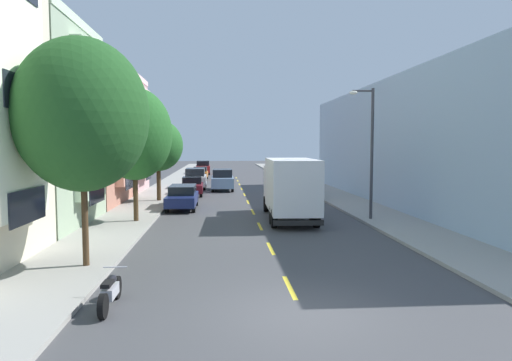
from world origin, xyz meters
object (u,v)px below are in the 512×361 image
at_px(parked_hatchback_orange, 200,173).
at_px(parked_hatchback_burgundy, 192,186).
at_px(street_tree_second, 134,134).
at_px(parked_wagon_navy, 182,196).
at_px(street_tree_nearest, 82,115).
at_px(parked_pickup_silver, 301,187).
at_px(delivery_box_truck, 290,185).
at_px(moving_sky_sedan, 222,179).
at_px(parked_suv_white, 195,178).
at_px(parked_suv_red, 203,167).
at_px(street_lamp, 369,144).
at_px(parked_motorcycle, 110,292).
at_px(street_tree_third, 158,145).

bearing_deg(parked_hatchback_orange, parked_hatchback_burgundy, -89.67).
height_order(street_tree_second, parked_wagon_navy, street_tree_second).
bearing_deg(street_tree_nearest, parked_pickup_silver, 61.98).
relative_size(street_tree_nearest, delivery_box_truck, 0.95).
height_order(street_tree_nearest, street_tree_second, street_tree_nearest).
height_order(parked_hatchback_burgundy, moving_sky_sedan, moving_sky_sedan).
height_order(delivery_box_truck, moving_sky_sedan, delivery_box_truck).
xyz_separation_m(parked_suv_white, moving_sky_sedan, (2.54, -1.77, 0.00)).
xyz_separation_m(parked_suv_red, moving_sky_sedan, (2.64, -23.45, 0.00)).
relative_size(delivery_box_truck, parked_wagon_navy, 1.65).
distance_m(parked_suv_white, moving_sky_sedan, 3.09).
xyz_separation_m(street_lamp, delivery_box_truck, (-4.16, 0.80, -2.26)).
xyz_separation_m(delivery_box_truck, parked_motorcycle, (-6.54, -13.21, -1.50)).
bearing_deg(parked_pickup_silver, street_tree_nearest, -118.02).
relative_size(parked_hatchback_orange, moving_sky_sedan, 0.84).
xyz_separation_m(parked_hatchback_burgundy, parked_suv_red, (-0.14, 27.56, 0.23)).
height_order(moving_sky_sedan, parked_motorcycle, moving_sky_sedan).
xyz_separation_m(parked_pickup_silver, moving_sky_sedan, (-6.14, 6.23, 0.16)).
height_order(street_tree_nearest, parked_wagon_navy, street_tree_nearest).
distance_m(delivery_box_truck, parked_suv_white, 19.68).
bearing_deg(parked_suv_white, street_lamp, -62.16).
bearing_deg(street_tree_nearest, delivery_box_truck, 49.21).
distance_m(parked_wagon_navy, parked_motorcycle, 18.07).
bearing_deg(delivery_box_truck, parked_hatchback_burgundy, 115.46).
bearing_deg(delivery_box_truck, street_tree_nearest, -130.79).
distance_m(street_tree_third, parked_suv_white, 10.87).
height_order(street_tree_nearest, street_lamp, street_tree_nearest).
xyz_separation_m(street_tree_nearest, street_lamp, (12.35, 8.70, -0.89)).
distance_m(parked_hatchback_burgundy, parked_wagon_navy, 7.96).
relative_size(street_tree_third, parked_suv_red, 1.20).
distance_m(parked_hatchback_burgundy, moving_sky_sedan, 4.82).
xyz_separation_m(street_lamp, parked_suv_red, (-10.39, 41.16, -3.18)).
relative_size(street_tree_second, street_tree_third, 1.20).
height_order(street_tree_second, moving_sky_sedan, street_tree_second).
bearing_deg(street_tree_nearest, street_tree_second, 90.00).
relative_size(moving_sky_sedan, parked_motorcycle, 2.34).
bearing_deg(street_tree_nearest, street_tree_third, 90.00).
xyz_separation_m(street_tree_second, delivery_box_truck, (8.19, 0.51, -2.76)).
bearing_deg(parked_suv_red, moving_sky_sedan, -83.57).
bearing_deg(parked_motorcycle, parked_suv_red, 89.67).
xyz_separation_m(parked_hatchback_burgundy, parked_motorcycle, (-0.44, -26.02, -0.35)).
height_order(parked_pickup_silver, moving_sky_sedan, moving_sky_sedan).
height_order(street_lamp, parked_pickup_silver, street_lamp).
xyz_separation_m(street_lamp, parked_hatchback_burgundy, (-10.26, 13.61, -3.41)).
bearing_deg(parked_motorcycle, street_tree_nearest, 113.96).
bearing_deg(street_tree_nearest, parked_hatchback_burgundy, 84.63).
distance_m(street_tree_third, parked_motorcycle, 22.05).
distance_m(street_tree_nearest, parked_hatchback_burgundy, 22.81).
distance_m(street_tree_nearest, street_lamp, 15.13).
relative_size(street_tree_second, parked_hatchback_orange, 1.72).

